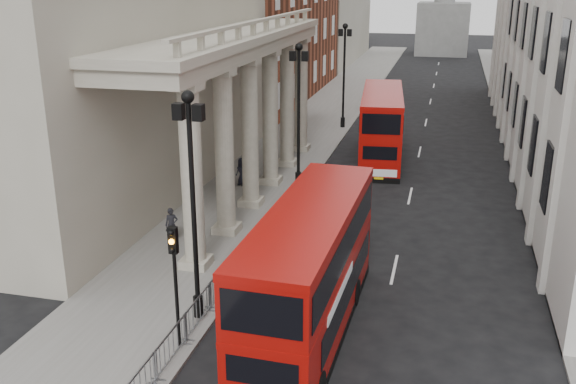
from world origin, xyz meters
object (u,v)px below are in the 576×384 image
at_px(lamp_post_mid, 299,106).
at_px(bus_near, 310,270).
at_px(traffic_light, 174,265).
at_px(bus_far, 381,125).
at_px(pedestrian_a, 172,225).
at_px(pedestrian_b, 250,166).
at_px(lamp_post_north, 344,69).
at_px(pedestrian_c, 242,171).
at_px(lamp_post_south, 193,193).

height_order(lamp_post_mid, bus_near, lamp_post_mid).
bearing_deg(traffic_light, bus_far, 81.11).
bearing_deg(bus_near, pedestrian_a, 143.27).
bearing_deg(pedestrian_a, lamp_post_mid, 44.98).
height_order(traffic_light, bus_far, bus_far).
height_order(traffic_light, pedestrian_b, traffic_light).
bearing_deg(traffic_light, pedestrian_a, 115.20).
bearing_deg(traffic_light, lamp_post_mid, 90.32).
distance_m(lamp_post_mid, lamp_post_north, 16.00).
bearing_deg(pedestrian_b, traffic_light, 109.57).
height_order(lamp_post_mid, traffic_light, lamp_post_mid).
height_order(lamp_post_north, pedestrian_c, lamp_post_north).
bearing_deg(traffic_light, lamp_post_south, 92.84).
distance_m(lamp_post_south, bus_far, 23.72).
xyz_separation_m(lamp_post_south, traffic_light, (0.10, -2.02, -1.80)).
bearing_deg(pedestrian_a, lamp_post_south, -82.39).
height_order(lamp_post_mid, pedestrian_b, lamp_post_mid).
xyz_separation_m(lamp_post_south, bus_far, (4.05, 23.24, -2.47)).
height_order(lamp_post_mid, bus_far, lamp_post_mid).
bearing_deg(traffic_light, bus_near, 26.98).
bearing_deg(lamp_post_mid, pedestrian_a, -111.42).
relative_size(traffic_light, pedestrian_c, 2.56).
bearing_deg(pedestrian_a, traffic_light, -88.40).
xyz_separation_m(traffic_light, pedestrian_b, (-3.25, 18.55, -2.20)).
distance_m(lamp_post_south, pedestrian_c, 16.09).
bearing_deg(lamp_post_mid, pedestrian_b, 170.40).
xyz_separation_m(lamp_post_mid, bus_far, (4.05, 7.24, -2.47)).
bearing_deg(lamp_post_south, lamp_post_north, 90.00).
bearing_deg(lamp_post_south, bus_far, 80.12).
xyz_separation_m(lamp_post_north, pedestrian_a, (-3.81, -25.71, -3.98)).
xyz_separation_m(lamp_post_north, bus_far, (4.05, -8.76, -2.47)).
bearing_deg(lamp_post_mid, pedestrian_c, -167.03).
bearing_deg(bus_near, bus_far, 91.67).
xyz_separation_m(traffic_light, bus_near, (4.04, 2.06, -0.67)).
bearing_deg(bus_far, lamp_post_south, -105.48).
xyz_separation_m(lamp_post_south, pedestrian_b, (-3.15, 16.53, -4.00)).
distance_m(bus_far, pedestrian_a, 18.74).
distance_m(lamp_post_mid, traffic_light, 18.11).
relative_size(lamp_post_south, lamp_post_mid, 1.00).
distance_m(lamp_post_south, pedestrian_a, 8.36).
height_order(traffic_light, bus_near, bus_near).
relative_size(lamp_post_mid, pedestrian_a, 5.11).
xyz_separation_m(traffic_light, pedestrian_a, (-3.91, 8.31, -2.17)).
bearing_deg(lamp_post_south, pedestrian_a, 121.21).
bearing_deg(lamp_post_mid, traffic_light, -89.68).
bearing_deg(lamp_post_north, pedestrian_b, -101.51).
relative_size(lamp_post_north, bus_near, 0.77).
bearing_deg(lamp_post_north, pedestrian_c, -101.00).
distance_m(lamp_post_mid, bus_near, 16.68).
bearing_deg(pedestrian_b, bus_near, 123.47).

